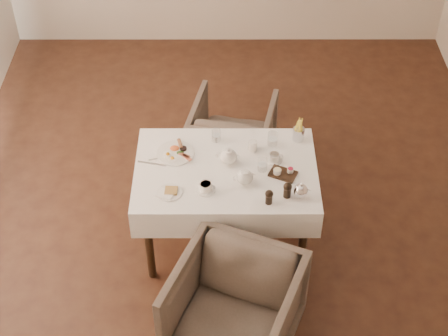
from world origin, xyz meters
name	(u,v)px	position (x,y,z in m)	size (l,w,h in m)	color
table	(226,180)	(-0.03, -0.37, 0.64)	(1.28, 0.88, 0.75)	black
armchair_near	(234,310)	(0.02, -1.28, 0.36)	(0.76, 0.78, 0.71)	#50443B
armchair_far	(233,134)	(0.03, 0.54, 0.31)	(0.66, 0.68, 0.62)	#50443B
breakfast_plate	(176,152)	(-0.39, -0.21, 0.76)	(0.27, 0.27, 0.03)	white
side_plate	(169,193)	(-0.41, -0.62, 0.76)	(0.18, 0.17, 0.02)	white
teapot_centre	(228,155)	(-0.01, -0.31, 0.82)	(0.17, 0.13, 0.13)	white
teapot_front	(245,176)	(0.10, -0.52, 0.82)	(0.15, 0.12, 0.12)	white
creamer	(253,146)	(0.16, -0.17, 0.79)	(0.06, 0.06, 0.07)	white
teacup_near	(206,187)	(-0.17, -0.59, 0.78)	(0.13, 0.13, 0.06)	white
teacup_far	(274,157)	(0.31, -0.29, 0.78)	(0.12, 0.12, 0.06)	white
glass_left	(216,135)	(-0.10, -0.07, 0.80)	(0.07, 0.07, 0.09)	silver
glass_mid	(263,165)	(0.23, -0.38, 0.80)	(0.07, 0.07, 0.10)	silver
glass_right	(273,139)	(0.31, -0.11, 0.81)	(0.07, 0.07, 0.10)	silver
condiment_board	(283,173)	(0.36, -0.43, 0.77)	(0.22, 0.19, 0.05)	black
pepper_mill_left	(269,197)	(0.25, -0.71, 0.81)	(0.05, 0.05, 0.11)	black
pepper_mill_right	(287,190)	(0.38, -0.65, 0.81)	(0.06, 0.06, 0.12)	black
silver_pot	(301,190)	(0.47, -0.65, 0.82)	(0.12, 0.10, 0.13)	white
fries_cup	(299,131)	(0.50, -0.06, 0.83)	(0.08, 0.08, 0.18)	silver
cutlery_fork	(160,158)	(-0.49, -0.26, 0.76)	(0.01, 0.18, 0.00)	silver
cutlery_knife	(152,164)	(-0.55, -0.32, 0.76)	(0.02, 0.20, 0.00)	silver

